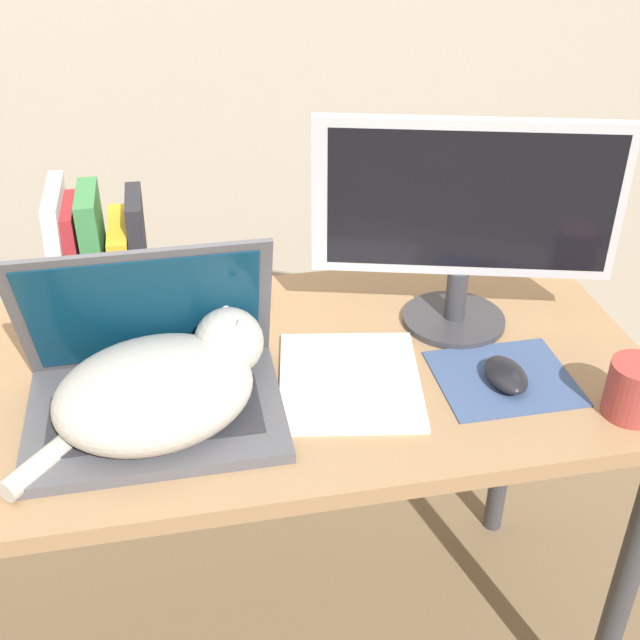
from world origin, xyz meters
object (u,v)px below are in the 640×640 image
at_px(external_monitor, 465,216).
at_px(webcam, 246,276).
at_px(laptop, 153,382).
at_px(notepad, 350,380).
at_px(computer_mouse, 506,375).
at_px(book_row, 99,264).
at_px(cat, 163,386).
at_px(mug, 636,389).

relative_size(external_monitor, webcam, 6.24).
relative_size(laptop, external_monitor, 0.77).
bearing_deg(notepad, computer_mouse, -12.09).
distance_m(notepad, webcam, 0.31).
bearing_deg(book_row, cat, -72.63).
distance_m(external_monitor, webcam, 0.41).
distance_m(external_monitor, mug, 0.37).
height_order(cat, webcam, cat).
xyz_separation_m(cat, webcam, (0.16, 0.32, -0.02)).
height_order(external_monitor, computer_mouse, external_monitor).
distance_m(computer_mouse, mug, 0.19).
bearing_deg(mug, notepad, 158.67).
bearing_deg(computer_mouse, book_row, 153.38).
bearing_deg(notepad, mug, -21.33).
xyz_separation_m(laptop, webcam, (0.17, 0.29, -0.00)).
xyz_separation_m(external_monitor, notepad, (-0.22, -0.14, -0.20)).
bearing_deg(book_row, webcam, 6.01).
relative_size(cat, webcam, 4.86).
bearing_deg(cat, notepad, 8.32).
distance_m(external_monitor, computer_mouse, 0.26).
relative_size(computer_mouse, notepad, 0.34).
bearing_deg(computer_mouse, mug, -33.35).
height_order(cat, notepad, cat).
bearing_deg(mug, book_row, 151.94).
relative_size(notepad, webcam, 3.72).
distance_m(notepad, mug, 0.42).
height_order(external_monitor, webcam, external_monitor).
xyz_separation_m(notepad, webcam, (-0.13, 0.28, 0.04)).
xyz_separation_m(computer_mouse, notepad, (-0.24, 0.05, -0.01)).
relative_size(webcam, mug, 0.64).
bearing_deg(laptop, mug, -11.83).
relative_size(external_monitor, mug, 4.02).
bearing_deg(mug, cat, 170.58).
bearing_deg(cat, webcam, 64.44).
xyz_separation_m(book_row, mug, (0.77, -0.41, -0.07)).
bearing_deg(mug, computer_mouse, 146.65).
bearing_deg(cat, laptop, 115.77).
bearing_deg(book_row, mug, -28.06).
relative_size(external_monitor, book_row, 1.91).
height_order(cat, computer_mouse, cat).
relative_size(laptop, webcam, 4.79).
bearing_deg(external_monitor, webcam, 156.90).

